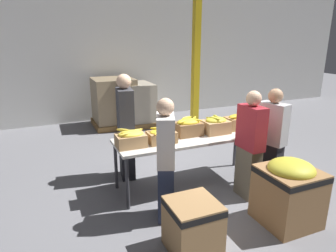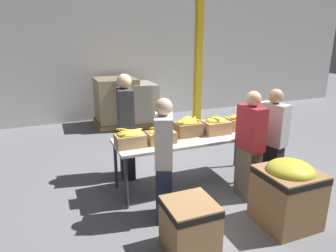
# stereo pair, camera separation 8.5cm
# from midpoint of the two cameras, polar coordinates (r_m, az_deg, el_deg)

# --- Properties ---
(ground_plane) EXTENTS (30.00, 30.00, 0.00)m
(ground_plane) POSITION_cam_midpoint_polar(r_m,az_deg,el_deg) (4.88, 3.45, -10.94)
(ground_plane) COLOR slate
(wall_back) EXTENTS (16.00, 0.08, 4.00)m
(wall_back) POSITION_cam_midpoint_polar(r_m,az_deg,el_deg) (8.56, -10.16, 14.68)
(wall_back) COLOR silver
(wall_back) RESTS_ON ground_plane
(sorting_table) EXTENTS (2.29, 0.76, 0.80)m
(sorting_table) POSITION_cam_midpoint_polar(r_m,az_deg,el_deg) (4.59, 3.61, -2.75)
(sorting_table) COLOR beige
(sorting_table) RESTS_ON ground_plane
(banana_box_0) EXTENTS (0.41, 0.31, 0.25)m
(banana_box_0) POSITION_cam_midpoint_polar(r_m,az_deg,el_deg) (4.16, -7.71, -2.35)
(banana_box_0) COLOR tan
(banana_box_0) RESTS_ON sorting_table
(banana_box_1) EXTENTS (0.40, 0.29, 0.23)m
(banana_box_1) POSITION_cam_midpoint_polar(r_m,az_deg,el_deg) (4.29, -1.81, -1.85)
(banana_box_1) COLOR #A37A4C
(banana_box_1) RESTS_ON sorting_table
(banana_box_2) EXTENTS (0.41, 0.29, 0.28)m
(banana_box_2) POSITION_cam_midpoint_polar(r_m,az_deg,el_deg) (4.60, 3.36, -0.12)
(banana_box_2) COLOR olive
(banana_box_2) RESTS_ON sorting_table
(banana_box_3) EXTENTS (0.40, 0.31, 0.28)m
(banana_box_3) POSITION_cam_midpoint_polar(r_m,az_deg,el_deg) (4.76, 8.56, 0.21)
(banana_box_3) COLOR tan
(banana_box_3) RESTS_ON sorting_table
(banana_box_4) EXTENTS (0.41, 0.28, 0.27)m
(banana_box_4) POSITION_cam_midpoint_polar(r_m,az_deg,el_deg) (5.05, 12.71, 0.87)
(banana_box_4) COLOR #A37A4C
(banana_box_4) RESTS_ON sorting_table
(volunteer_0) EXTENTS (0.21, 0.42, 1.57)m
(volunteer_0) POSITION_cam_midpoint_polar(r_m,az_deg,el_deg) (4.37, 14.77, -3.71)
(volunteer_0) COLOR #6B604C
(volunteer_0) RESTS_ON ground_plane
(volunteer_1) EXTENTS (0.35, 0.47, 1.58)m
(volunteer_1) POSITION_cam_midpoint_polar(r_m,az_deg,el_deg) (3.72, -1.15, -6.70)
(volunteer_1) COLOR #2D3856
(volunteer_1) RESTS_ON ground_plane
(volunteer_2) EXTENTS (0.31, 0.46, 1.56)m
(volunteer_2) POSITION_cam_midpoint_polar(r_m,az_deg,el_deg) (4.67, 18.52, -2.75)
(volunteer_2) COLOR black
(volunteer_2) RESTS_ON ground_plane
(volunteer_3) EXTENTS (0.29, 0.49, 1.72)m
(volunteer_3) POSITION_cam_midpoint_polar(r_m,az_deg,el_deg) (4.87, -8.55, -0.34)
(volunteer_3) COLOR black
(volunteer_3) RESTS_ON ground_plane
(donation_bin_0) EXTENTS (0.53, 0.53, 0.59)m
(donation_bin_0) POSITION_cam_midpoint_polar(r_m,az_deg,el_deg) (3.40, 3.97, -18.18)
(donation_bin_0) COLOR #A37A4C
(donation_bin_0) RESTS_ON ground_plane
(donation_bin_1) EXTENTS (0.66, 0.66, 0.84)m
(donation_bin_1) POSITION_cam_midpoint_polar(r_m,az_deg,el_deg) (4.04, 21.41, -11.30)
(donation_bin_1) COLOR olive
(donation_bin_1) RESTS_ON ground_plane
(support_pillar) EXTENTS (0.16, 0.16, 4.00)m
(support_pillar) POSITION_cam_midpoint_polar(r_m,az_deg,el_deg) (7.52, 5.06, 14.63)
(support_pillar) COLOR gold
(support_pillar) RESTS_ON ground_plane
(pallet_stack_0) EXTENTS (1.10, 1.10, 1.10)m
(pallet_stack_0) POSITION_cam_midpoint_polar(r_m,az_deg,el_deg) (7.93, -7.04, 4.01)
(pallet_stack_0) COLOR olive
(pallet_stack_0) RESTS_ON ground_plane
(pallet_stack_1) EXTENTS (1.10, 1.10, 1.24)m
(pallet_stack_1) POSITION_cam_midpoint_polar(r_m,az_deg,el_deg) (7.93, -10.56, 4.38)
(pallet_stack_1) COLOR olive
(pallet_stack_1) RESTS_ON ground_plane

